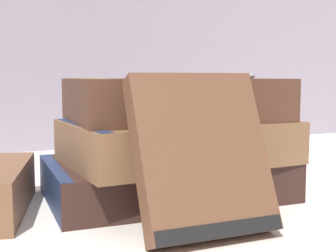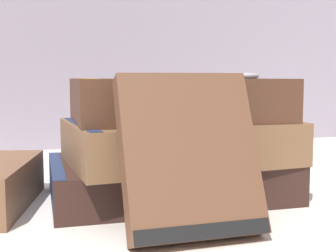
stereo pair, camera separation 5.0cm
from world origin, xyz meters
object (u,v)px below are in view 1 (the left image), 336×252
pocket_watch (228,76)px  reading_glasses (83,177)px  book_flat_bottom (161,178)px  book_leaning_front (203,161)px  book_flat_middle (176,141)px  book_flat_top (174,99)px

pocket_watch → reading_glasses: bearing=131.1°
book_flat_bottom → pocket_watch: (0.07, -0.02, 0.11)m
book_leaning_front → reading_glasses: 0.26m
book_leaning_front → pocket_watch: pocket_watch is taller
book_flat_bottom → book_flat_middle: 0.05m
book_flat_middle → pocket_watch: pocket_watch is taller
book_flat_bottom → book_leaning_front: bearing=-95.2°
book_flat_middle → book_flat_bottom: bearing=119.6°
book_leaning_front → reading_glasses: book_leaning_front is taller
book_flat_middle → book_flat_top: 0.05m
book_flat_top → reading_glasses: (-0.07, 0.13, -0.11)m
book_flat_top → book_flat_bottom: bearing=150.5°
book_leaning_front → pocket_watch: (0.08, 0.10, 0.07)m
book_flat_bottom → pocket_watch: bearing=-17.4°
reading_glasses → book_leaning_front: bearing=-68.5°
book_flat_middle → pocket_watch: size_ratio=3.85×
book_flat_middle → pocket_watch: (0.06, -0.01, 0.07)m
book_flat_bottom → book_leaning_front: size_ratio=1.90×
book_leaning_front → reading_glasses: size_ratio=1.36×
book_flat_bottom → pocket_watch: 0.13m
book_flat_bottom → book_flat_middle: book_flat_middle is taller
book_flat_middle → book_leaning_front: book_leaning_front is taller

